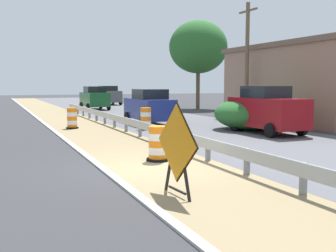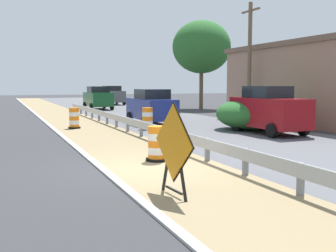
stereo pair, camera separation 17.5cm
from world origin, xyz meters
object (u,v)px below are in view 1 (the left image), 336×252
Objects in this scene: warning_sign_diamond at (177,146)px; car_lead_near_lane at (95,98)px; utility_pole_near at (247,60)px; traffic_barrel_close at (146,120)px; traffic_barrel_nearest at (158,145)px; car_lead_far_lane at (149,107)px; car_mid_far_lane at (267,110)px; traffic_barrel_mid at (72,119)px; car_trailing_near_lane at (109,95)px.

car_lead_near_lane is at bearing -103.99° from warning_sign_diamond.
utility_pole_near is at bearing -133.06° from warning_sign_diamond.
traffic_barrel_close is 8.03m from utility_pole_near.
traffic_barrel_close is at bearing 72.32° from traffic_barrel_nearest.
car_lead_far_lane is 0.60× the size of utility_pole_near.
warning_sign_diamond is 1.76× the size of traffic_barrel_close.
utility_pole_near reaches higher than car_mid_far_lane.
car_lead_near_lane is 14.78m from car_lead_far_lane.
warning_sign_diamond is 13.92m from traffic_barrel_mid.
traffic_barrel_mid is at bearing 161.38° from car_lead_near_lane.
traffic_barrel_nearest is 8.61m from traffic_barrel_close.
car_mid_far_lane is at bearing -140.08° from warning_sign_diamond.
utility_pole_near is at bearing -99.94° from car_lead_far_lane.
car_lead_near_lane is 8.76m from car_trailing_near_lane.
traffic_barrel_nearest is at bearing -85.45° from traffic_barrel_mid.
car_mid_far_lane is at bearing -38.67° from traffic_barrel_close.
utility_pole_near reaches higher than car_trailing_near_lane.
car_trailing_near_lane is 23.12m from car_lead_far_lane.
traffic_barrel_nearest is 14.18m from utility_pole_near.
traffic_barrel_mid is at bearing 98.25° from car_lead_far_lane.
traffic_barrel_mid is 0.15× the size of utility_pole_near.
traffic_barrel_nearest is at bearing 160.80° from car_lead_far_lane.
car_lead_far_lane is (4.87, 14.56, -0.04)m from warning_sign_diamond.
car_lead_near_lane is 17.09m from utility_pole_near.
traffic_barrel_nearest is at bearing 169.75° from car_lead_near_lane.
car_mid_far_lane is at bearing -172.33° from car_lead_near_lane.
traffic_barrel_nearest is 0.98× the size of traffic_barrel_mid.
traffic_barrel_mid is (-3.42, 1.92, -0.02)m from traffic_barrel_close.
car_trailing_near_lane is at bearing 70.64° from traffic_barrel_mid.
traffic_barrel_close is at bearing -168.08° from utility_pole_near.
traffic_barrel_close is 0.16× the size of utility_pole_near.
traffic_barrel_nearest is at bearing -107.68° from traffic_barrel_close.
car_lead_far_lane is 7.31m from car_mid_far_lane.
warning_sign_diamond is 0.48× the size of car_lead_near_lane.
car_trailing_near_lane is 1.00× the size of car_mid_far_lane.
car_lead_far_lane is at bearing 8.18° from traffic_barrel_mid.
warning_sign_diamond is 1.86× the size of traffic_barrel_nearest.
car_trailing_near_lane is at bearing 77.51° from traffic_barrel_nearest.
car_trailing_near_lane reaches higher than car_lead_near_lane.
car_mid_far_lane is 6.42m from utility_pole_near.
traffic_barrel_mid is 0.26× the size of car_mid_far_lane.
warning_sign_diamond is at bearing -46.43° from car_mid_far_lane.
traffic_barrel_nearest is at bearing -135.20° from utility_pole_near.
utility_pole_near is at bearing -2.19° from traffic_barrel_mid.
traffic_barrel_nearest is 0.25× the size of car_mid_far_lane.
utility_pole_near is at bearing 3.64° from car_trailing_near_lane.
traffic_barrel_nearest is at bearing -59.58° from car_mid_far_lane.
traffic_barrel_close is 2.87m from car_lead_far_lane.
utility_pole_near is (6.02, -1.06, 2.75)m from car_lead_far_lane.
car_trailing_near_lane is 24.16m from utility_pole_near.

